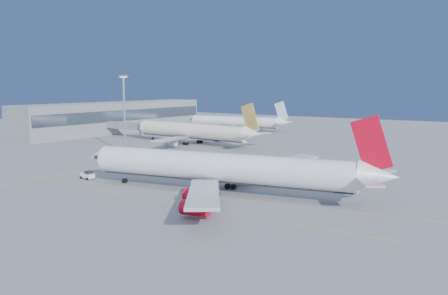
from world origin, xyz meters
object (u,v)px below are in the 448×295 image
(airliner_virgin, at_px, (224,168))
(light_mast, at_px, (124,108))
(airliner_etihad, at_px, (194,131))
(airliner_third, at_px, (237,122))
(pushback_tug, at_px, (88,175))

(airliner_virgin, distance_m, light_mast, 72.54)
(airliner_virgin, bearing_deg, airliner_etihad, 122.40)
(light_mast, bearing_deg, airliner_third, 98.08)
(airliner_third, distance_m, light_mast, 93.48)
(airliner_etihad, relative_size, pushback_tug, 16.23)
(light_mast, bearing_deg, pushback_tug, -56.26)
(airliner_etihad, height_order, airliner_third, airliner_etihad)
(airliner_virgin, bearing_deg, light_mast, 143.28)
(airliner_etihad, bearing_deg, airliner_virgin, -43.66)
(airliner_third, height_order, pushback_tug, airliner_third)
(airliner_etihad, bearing_deg, pushback_tug, -68.21)
(airliner_etihad, relative_size, airliner_third, 1.13)
(light_mast, bearing_deg, airliner_virgin, -27.30)
(pushback_tug, bearing_deg, light_mast, 131.45)
(airliner_virgin, relative_size, airliner_third, 1.26)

